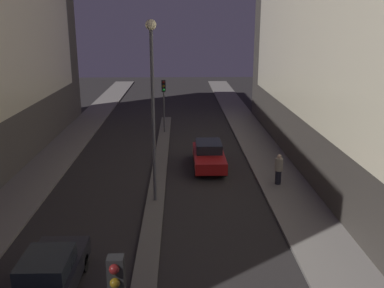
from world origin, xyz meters
TOP-DOWN VIEW (x-y plane):
  - building_right at (11.32, 18.24)m, footprint 6.01×36.49m
  - median_strip at (0.00, 17.73)m, footprint 0.88×33.47m
  - traffic_light_mid at (0.00, 28.82)m, footprint 0.32×0.42m
  - street_lamp at (0.00, 15.07)m, footprint 0.50×0.50m
  - car_left_lane at (-3.02, 7.66)m, footprint 1.78×4.19m
  - car_right_lane at (3.02, 20.42)m, footprint 1.83×4.76m
  - pedestrian_on_right_sidewalk at (6.61, 17.12)m, footprint 0.43×0.43m

SIDE VIEW (x-z plane):
  - median_strip at x=0.00m, z-range 0.00..0.14m
  - car_left_lane at x=-3.02m, z-range 0.01..1.54m
  - car_right_lane at x=3.02m, z-range 0.01..1.56m
  - pedestrian_on_right_sidewalk at x=6.61m, z-range 0.15..1.85m
  - traffic_light_mid at x=0.00m, z-range 1.13..5.32m
  - street_lamp at x=0.00m, z-range 1.51..10.17m
  - building_right at x=11.32m, z-range 0.01..19.15m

